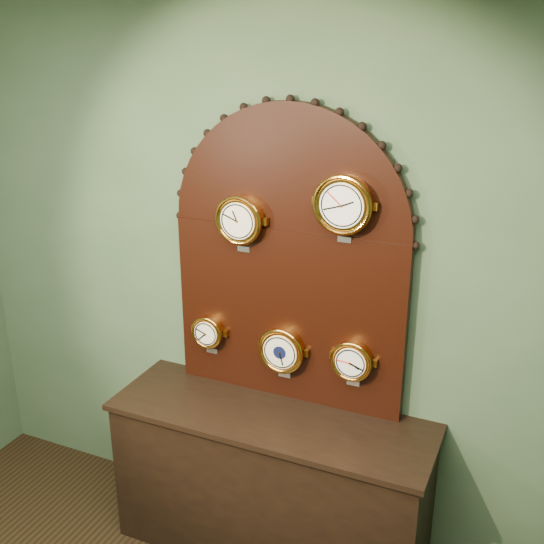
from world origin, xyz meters
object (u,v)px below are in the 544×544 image
at_px(display_board, 289,250).
at_px(tide_clock, 352,360).
at_px(shop_counter, 270,486).
at_px(barometer, 282,350).
at_px(arabic_clock, 344,204).
at_px(hygrometer, 208,332).
at_px(roman_clock, 240,220).

xyz_separation_m(display_board, tide_clock, (0.36, -0.07, -0.49)).
height_order(shop_counter, barometer, barometer).
bearing_deg(arabic_clock, tide_clock, 1.34).
xyz_separation_m(display_board, hygrometer, (-0.43, -0.07, -0.49)).
height_order(display_board, barometer, display_board).
xyz_separation_m(roman_clock, hygrometer, (-0.20, 0.00, -0.63)).
bearing_deg(shop_counter, roman_clock, 146.03).
height_order(roman_clock, tide_clock, roman_clock).
height_order(display_board, arabic_clock, display_board).
distance_m(shop_counter, barometer, 0.73).
height_order(shop_counter, arabic_clock, arabic_clock).
distance_m(roman_clock, hygrometer, 0.66).
distance_m(arabic_clock, tide_clock, 0.77).
bearing_deg(tide_clock, roman_clock, -179.90).
height_order(barometer, tide_clock, tide_clock).
height_order(arabic_clock, hygrometer, arabic_clock).
bearing_deg(shop_counter, arabic_clock, 27.81).
height_order(shop_counter, hygrometer, hygrometer).
bearing_deg(tide_clock, arabic_clock, -178.66).
distance_m(hygrometer, tide_clock, 0.79).
distance_m(shop_counter, hygrometer, 0.86).
bearing_deg(arabic_clock, roman_clock, 179.92).
distance_m(hygrometer, barometer, 0.42).
height_order(roman_clock, hygrometer, roman_clock).
height_order(arabic_clock, tide_clock, arabic_clock).
bearing_deg(tide_clock, display_board, 169.67).
distance_m(shop_counter, roman_clock, 1.40).
height_order(shop_counter, display_board, display_board).
relative_size(display_board, tide_clock, 5.94).
bearing_deg(tide_clock, shop_counter, -157.00).
xyz_separation_m(display_board, roman_clock, (-0.23, -0.07, 0.14)).
bearing_deg(arabic_clock, display_board, 166.78).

